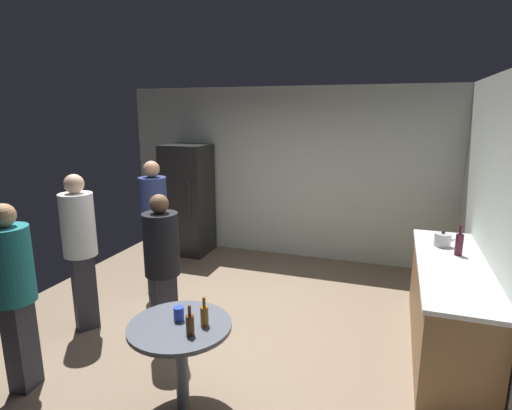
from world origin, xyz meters
The scene contains 15 objects.
ground_plane centered at (0.00, 0.00, -0.05)m, with size 5.20×5.20×0.10m, color #7A6651.
wall_back centered at (0.00, 2.63, 1.35)m, with size 5.32×0.06×2.70m, color beige.
wall_side_right centered at (2.63, 0.00, 1.35)m, with size 0.06×5.20×2.70m, color beige.
refrigerator centered at (-1.52, 2.20, 0.90)m, with size 0.70×0.68×1.80m.
kitchen_counter centered at (2.28, 0.45, 0.45)m, with size 0.64×2.23×0.90m.
kettle centered at (2.23, 0.97, 0.97)m, with size 0.24×0.17×0.18m.
wine_bottle_on_counter centered at (2.36, 0.71, 1.02)m, with size 0.08×0.08×0.31m.
foreground_table centered at (0.21, -1.17, 0.63)m, with size 0.80×0.80×0.73m.
beer_bottle_amber centered at (0.40, -1.12, 0.82)m, with size 0.06×0.06×0.23m.
beer_bottle_brown centered at (0.36, -1.28, 0.82)m, with size 0.06×0.06×0.23m.
plastic_cup_blue centered at (0.18, -1.12, 0.79)m, with size 0.08×0.08×0.11m, color blue.
person_in_teal_shirt centered at (-1.19, -1.39, 0.95)m, with size 0.38×0.38×1.63m.
person_in_navy_shirt centered at (-1.13, 0.61, 1.02)m, with size 0.48×0.48×1.74m.
person_in_black_shirt centered at (-0.39, -0.43, 0.91)m, with size 0.48×0.48×1.57m.
person_in_white_shirt centered at (-1.39, -0.40, 1.00)m, with size 0.47×0.47×1.71m.
Camera 1 is at (1.70, -3.68, 2.33)m, focal length 28.74 mm.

